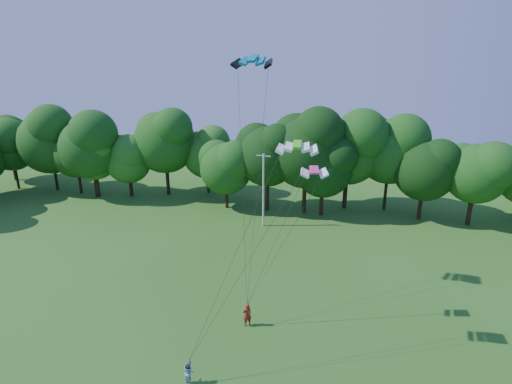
# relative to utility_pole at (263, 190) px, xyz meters

# --- Properties ---
(utility_pole) EXTENTS (1.72, 0.39, 8.69)m
(utility_pole) POSITION_rel_utility_pole_xyz_m (0.00, 0.00, 0.00)
(utility_pole) COLOR beige
(utility_pole) RESTS_ON ground
(kite_flyer_left) EXTENTS (0.80, 0.75, 1.82)m
(kite_flyer_left) POSITION_rel_utility_pole_xyz_m (2.68, -18.62, -3.54)
(kite_flyer_left) COLOR maroon
(kite_flyer_left) RESTS_ON ground
(kite_flyer_right) EXTENTS (0.97, 0.92, 1.58)m
(kite_flyer_right) POSITION_rel_utility_pole_xyz_m (0.59, -24.73, -3.66)
(kite_flyer_right) COLOR #8EA6C5
(kite_flyer_right) RESTS_ON ground
(kite_teal) EXTENTS (3.06, 1.52, 0.63)m
(kite_teal) POSITION_rel_utility_pole_xyz_m (1.69, -12.33, 14.28)
(kite_teal) COLOR #05739A
(kite_teal) RESTS_ON ground
(kite_green) EXTENTS (2.54, 1.30, 0.39)m
(kite_green) POSITION_rel_utility_pole_xyz_m (6.06, -19.53, 9.40)
(kite_green) COLOR #4BC91E
(kite_green) RESTS_ON ground
(kite_pink) EXTENTS (1.99, 1.25, 0.43)m
(kite_pink) POSITION_rel_utility_pole_xyz_m (6.89, -16.37, 7.07)
(kite_pink) COLOR #D83C83
(kite_pink) RESTS_ON ground
(tree_back_west) EXTENTS (9.32, 9.32, 13.55)m
(tree_back_west) POSITION_rel_utility_pole_xyz_m (-25.57, 5.26, 4.01)
(tree_back_west) COLOR black
(tree_back_west) RESTS_ON ground
(tree_back_center) EXTENTS (7.77, 7.77, 11.30)m
(tree_back_center) POSITION_rel_utility_pole_xyz_m (6.42, 5.08, 2.60)
(tree_back_center) COLOR #342114
(tree_back_center) RESTS_ON ground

